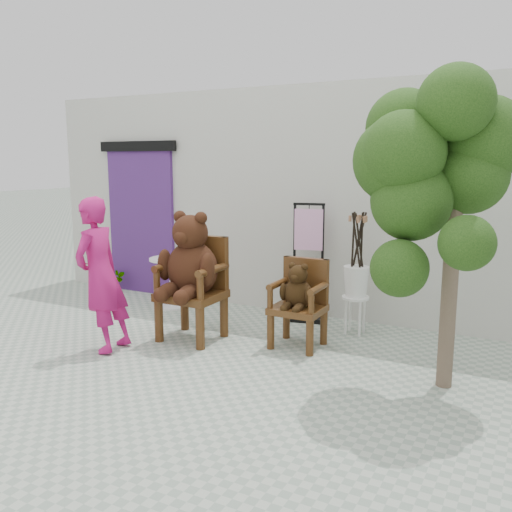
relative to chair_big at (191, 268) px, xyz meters
The scene contains 11 objects.
ground_plane 1.67m from the chair_big, 45.50° to the right, with size 60.00×60.00×0.00m, color #9CA594.
back_wall 2.40m from the chair_big, 63.74° to the left, with size 9.00×1.00×3.00m, color beige.
doorway 2.53m from the chair_big, 142.12° to the left, with size 1.40×0.11×2.33m.
chair_big is the anchor object (origin of this frame).
chair_small 1.26m from the chair_big, 16.50° to the left, with size 0.55×0.51×0.97m.
person 1.00m from the chair_big, 131.17° to the right, with size 0.60×0.40×1.65m, color #B31664.
cafe_table 1.48m from the chair_big, 135.98° to the left, with size 0.60×0.60×0.70m.
display_stand 1.60m from the chair_big, 55.75° to the left, with size 0.52×0.44×1.51m.
stool_bucket 1.93m from the chair_big, 33.31° to the left, with size 0.32×0.32×1.45m.
tree 2.85m from the chair_big, ahead, with size 1.41×1.26×2.81m.
potted_plant 2.72m from the chair_big, 153.87° to the left, with size 0.39×0.34×0.43m, color black.
Camera 1 is at (2.44, -3.96, 2.03)m, focal length 38.00 mm.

